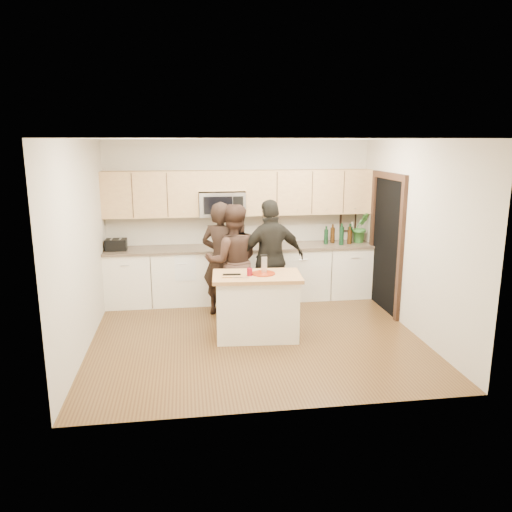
{
  "coord_description": "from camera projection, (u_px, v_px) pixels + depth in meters",
  "views": [
    {
      "loc": [
        -0.92,
        -6.5,
        2.68
      ],
      "look_at": [
        0.06,
        0.35,
        1.08
      ],
      "focal_mm": 35.0,
      "sensor_mm": 36.0,
      "label": 1
    }
  ],
  "objects": [
    {
      "name": "doorway",
      "position": [
        386.0,
        239.0,
        7.92
      ],
      "size": [
        0.06,
        1.25,
        2.2
      ],
      "color": "black",
      "rests_on": "ground"
    },
    {
      "name": "toaster",
      "position": [
        116.0,
        245.0,
        8.1
      ],
      "size": [
        0.33,
        0.24,
        0.19
      ],
      "color": "black",
      "rests_on": "back_cabinetry"
    },
    {
      "name": "cutting_board",
      "position": [
        232.0,
        276.0,
        6.7
      ],
      "size": [
        0.28,
        0.21,
        0.02
      ],
      "primitive_type": "cube",
      "rotation": [
        0.0,
        0.0,
        -0.08
      ],
      "color": "tan",
      "rests_on": "island"
    },
    {
      "name": "orchid",
      "position": [
        361.0,
        227.0,
        8.68
      ],
      "size": [
        0.33,
        0.29,
        0.54
      ],
      "primitive_type": "imported",
      "rotation": [
        0.0,
        0.0,
        0.18
      ],
      "color": "#34712D",
      "rests_on": "back_cabinetry"
    },
    {
      "name": "microwave",
      "position": [
        222.0,
        204.0,
        8.32
      ],
      "size": [
        0.76,
        0.41,
        0.4
      ],
      "color": "silver",
      "rests_on": "ground"
    },
    {
      "name": "knife",
      "position": [
        241.0,
        278.0,
        6.56
      ],
      "size": [
        0.22,
        0.04,
        0.01
      ],
      "primitive_type": "cube",
      "rotation": [
        0.0,
        0.0,
        -0.08
      ],
      "color": "silver",
      "rests_on": "cutting_board"
    },
    {
      "name": "tongs",
      "position": [
        232.0,
        274.0,
        6.69
      ],
      "size": [
        0.24,
        0.05,
        0.02
      ],
      "primitive_type": "cube",
      "rotation": [
        0.0,
        0.0,
        -0.08
      ],
      "color": "black",
      "rests_on": "cutting_board"
    },
    {
      "name": "red_plate",
      "position": [
        263.0,
        273.0,
        6.81
      ],
      "size": [
        0.33,
        0.33,
        0.02
      ],
      "primitive_type": "cylinder",
      "color": "maroon",
      "rests_on": "island"
    },
    {
      "name": "box_grater",
      "position": [
        264.0,
        263.0,
        6.83
      ],
      "size": [
        0.09,
        0.07,
        0.24
      ],
      "color": "silver",
      "rests_on": "red_plate"
    },
    {
      "name": "woman_left",
      "position": [
        221.0,
        259.0,
        7.68
      ],
      "size": [
        0.78,
        0.69,
        1.79
      ],
      "primitive_type": "imported",
      "rotation": [
        0.0,
        0.0,
        2.63
      ],
      "color": "black",
      "rests_on": "ground"
    },
    {
      "name": "dish_towel",
      "position": [
        185.0,
        259.0,
        8.14
      ],
      "size": [
        0.34,
        0.6,
        0.48
      ],
      "color": "white",
      "rests_on": "ground"
    },
    {
      "name": "upper_cabinetry",
      "position": [
        242.0,
        192.0,
        8.36
      ],
      "size": [
        4.5,
        0.33,
        0.75
      ],
      "color": "tan",
      "rests_on": "ground"
    },
    {
      "name": "framed_picture",
      "position": [
        348.0,
        221.0,
        8.89
      ],
      "size": [
        0.3,
        0.03,
        0.38
      ],
      "color": "black",
      "rests_on": "ground"
    },
    {
      "name": "bottle_cluster",
      "position": [
        342.0,
        234.0,
        8.62
      ],
      "size": [
        0.58,
        0.3,
        0.37
      ],
      "color": "black",
      "rests_on": "back_cabinetry"
    },
    {
      "name": "woman_right",
      "position": [
        271.0,
        259.0,
        7.63
      ],
      "size": [
        1.14,
        0.65,
        1.82
      ],
      "primitive_type": "imported",
      "rotation": [
        0.0,
        0.0,
        3.34
      ],
      "color": "black",
      "rests_on": "ground"
    },
    {
      "name": "island",
      "position": [
        257.0,
        306.0,
        6.89
      ],
      "size": [
        1.25,
        0.79,
        0.9
      ],
      "rotation": [
        0.0,
        0.0,
        -0.08
      ],
      "color": "white",
      "rests_on": "ground"
    },
    {
      "name": "drink_glass",
      "position": [
        250.0,
        272.0,
        6.72
      ],
      "size": [
        0.08,
        0.08,
        0.1
      ],
      "primitive_type": "cylinder",
      "color": "maroon",
      "rests_on": "island"
    },
    {
      "name": "back_cabinetry",
      "position": [
        242.0,
        273.0,
        8.52
      ],
      "size": [
        4.5,
        0.66,
        0.94
      ],
      "color": "white",
      "rests_on": "ground"
    },
    {
      "name": "floor",
      "position": [
        255.0,
        336.0,
        7.0
      ],
      "size": [
        4.5,
        4.5,
        0.0
      ],
      "primitive_type": "plane",
      "color": "brown",
      "rests_on": "ground"
    },
    {
      "name": "room_shell",
      "position": [
        255.0,
        214.0,
        6.61
      ],
      "size": [
        4.52,
        4.02,
        2.71
      ],
      "color": "#BEB6A2",
      "rests_on": "ground"
    },
    {
      "name": "woman_center",
      "position": [
        233.0,
        262.0,
        7.6
      ],
      "size": [
        0.86,
        0.67,
        1.76
      ],
      "primitive_type": "imported",
      "rotation": [
        0.0,
        0.0,
        3.13
      ],
      "color": "#322019",
      "rests_on": "ground"
    }
  ]
}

